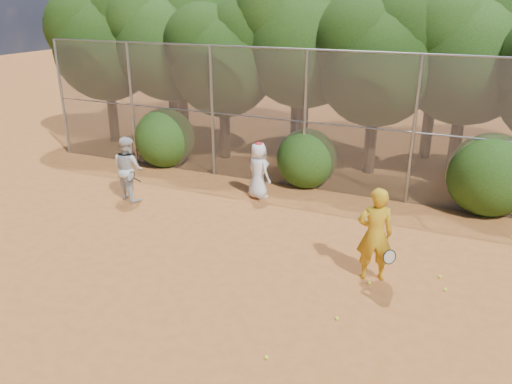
% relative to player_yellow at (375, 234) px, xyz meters
% --- Properties ---
extents(ground, '(80.00, 80.00, 0.00)m').
position_rel_player_yellow_xyz_m(ground, '(-1.93, -1.63, -0.97)').
color(ground, '#A15724').
rests_on(ground, ground).
extents(fence_back, '(20.05, 0.09, 4.03)m').
position_rel_player_yellow_xyz_m(fence_back, '(-2.05, 4.37, 1.08)').
color(fence_back, gray).
rests_on(fence_back, ground).
extents(tree_0, '(4.38, 3.81, 6.00)m').
position_rel_player_yellow_xyz_m(tree_0, '(-11.37, 6.41, 2.96)').
color(tree_0, black).
rests_on(tree_0, ground).
extents(tree_1, '(4.64, 4.03, 6.35)m').
position_rel_player_yellow_xyz_m(tree_1, '(-8.87, 6.91, 3.19)').
color(tree_1, black).
rests_on(tree_1, ground).
extents(tree_2, '(3.99, 3.47, 5.47)m').
position_rel_player_yellow_xyz_m(tree_2, '(-6.38, 6.21, 2.61)').
color(tree_2, black).
rests_on(tree_2, ground).
extents(tree_3, '(4.89, 4.26, 6.70)m').
position_rel_player_yellow_xyz_m(tree_3, '(-3.86, 7.21, 3.42)').
color(tree_3, black).
rests_on(tree_3, ground).
extents(tree_4, '(4.19, 3.64, 5.73)m').
position_rel_player_yellow_xyz_m(tree_4, '(-1.37, 6.61, 2.78)').
color(tree_4, black).
rests_on(tree_4, ground).
extents(tree_5, '(4.51, 3.92, 6.17)m').
position_rel_player_yellow_xyz_m(tree_5, '(1.13, 7.41, 3.07)').
color(tree_5, black).
rests_on(tree_5, ground).
extents(tree_9, '(4.83, 4.20, 6.62)m').
position_rel_player_yellow_xyz_m(tree_9, '(-9.87, 9.21, 3.36)').
color(tree_9, black).
rests_on(tree_9, ground).
extents(tree_10, '(5.15, 4.48, 7.06)m').
position_rel_player_yellow_xyz_m(tree_10, '(-4.86, 9.42, 3.65)').
color(tree_10, black).
rests_on(tree_10, ground).
extents(tree_11, '(4.64, 4.03, 6.35)m').
position_rel_player_yellow_xyz_m(tree_11, '(0.13, 9.01, 3.19)').
color(tree_11, black).
rests_on(tree_11, ground).
extents(bush_0, '(2.00, 2.00, 2.00)m').
position_rel_player_yellow_xyz_m(bush_0, '(-7.93, 4.67, 0.03)').
color(bush_0, '#1D3E0F').
rests_on(bush_0, ground).
extents(bush_1, '(1.80, 1.80, 1.80)m').
position_rel_player_yellow_xyz_m(bush_1, '(-2.93, 4.67, -0.07)').
color(bush_1, '#1D3E0F').
rests_on(bush_1, ground).
extents(bush_2, '(2.20, 2.20, 2.20)m').
position_rel_player_yellow_xyz_m(bush_2, '(2.07, 4.67, 0.13)').
color(bush_2, '#1D3E0F').
rests_on(bush_2, ground).
extents(player_yellow, '(0.90, 0.69, 1.95)m').
position_rel_player_yellow_xyz_m(player_yellow, '(0.00, 0.00, 0.00)').
color(player_yellow, '#C59317').
rests_on(player_yellow, ground).
extents(player_teen, '(0.93, 0.82, 1.63)m').
position_rel_player_yellow_xyz_m(player_teen, '(-3.82, 3.11, -0.17)').
color(player_teen, white).
rests_on(player_teen, ground).
extents(player_white, '(1.05, 0.93, 1.80)m').
position_rel_player_yellow_xyz_m(player_white, '(-7.10, 1.57, -0.07)').
color(player_white, silver).
rests_on(player_white, ground).
extents(ball_0, '(0.07, 0.07, 0.07)m').
position_rel_player_yellow_xyz_m(ball_0, '(0.02, -0.26, -0.94)').
color(ball_0, '#CCEF2B').
rests_on(ball_0, ground).
extents(ball_1, '(0.07, 0.07, 0.07)m').
position_rel_player_yellow_xyz_m(ball_1, '(1.30, 0.53, -0.94)').
color(ball_1, '#CCEF2B').
rests_on(ball_1, ground).
extents(ball_2, '(0.07, 0.07, 0.07)m').
position_rel_player_yellow_xyz_m(ball_2, '(-1.01, -3.12, -0.94)').
color(ball_2, '#CCEF2B').
rests_on(ball_2, ground).
extents(ball_3, '(0.07, 0.07, 0.07)m').
position_rel_player_yellow_xyz_m(ball_3, '(1.42, 0.08, -0.94)').
color(ball_3, '#CCEF2B').
rests_on(ball_3, ground).
extents(ball_4, '(0.07, 0.07, 0.07)m').
position_rel_player_yellow_xyz_m(ball_4, '(-0.26, -1.68, -0.94)').
color(ball_4, '#CCEF2B').
rests_on(ball_4, ground).
extents(ball_5, '(0.07, 0.07, 0.07)m').
position_rel_player_yellow_xyz_m(ball_5, '(2.71, 3.10, -0.94)').
color(ball_5, '#CCEF2B').
rests_on(ball_5, ground).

